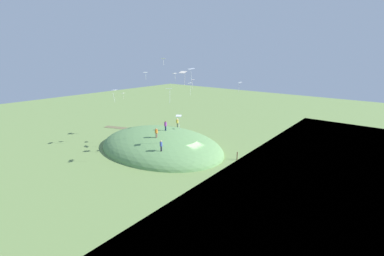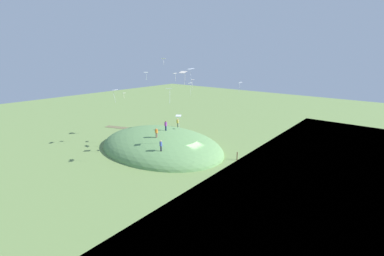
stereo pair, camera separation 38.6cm
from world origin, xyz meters
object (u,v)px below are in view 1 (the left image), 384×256
Objects in this scene: kite_8 at (175,74)px; kite_9 at (145,73)px; person_with_child at (177,122)px; kite_5 at (193,81)px; kite_4 at (179,117)px; kite_1 at (240,83)px; mooring_post at (237,156)px; kite_3 at (169,89)px; kite_2 at (183,73)px; kite_6 at (163,59)px; person_watching_kites at (156,132)px; person_on_hilltop at (161,144)px; kite_10 at (190,84)px; kite_7 at (191,70)px; kite_0 at (114,91)px; kite_11 at (123,94)px; person_walking_path at (165,125)px.

kite_8 is 0.91× the size of kite_9.
kite_5 is at bearing -165.24° from person_with_child.
kite_5 is at bearing -96.34° from kite_4.
mooring_post is at bearing 119.40° from kite_1.
kite_3 reaches higher than mooring_post.
kite_2 is 1.91× the size of kite_6.
person_watching_kites is 4.24m from person_on_hilltop.
person_watching_kites is 10.69m from kite_10.
kite_1 is at bearing -140.76° from person_on_hilltop.
kite_6 is at bearing 49.03° from kite_8.
person_watching_kites is 15.86m from kite_1.
kite_9 is (15.95, -6.27, -1.30)m from kite_7.
person_watching_kites is 0.68× the size of kite_3.
kite_0 is 10.56m from kite_3.
kite_2 is 1.04× the size of kite_7.
kite_8 is (8.00, -5.59, -1.15)m from kite_7.
kite_1 reaches higher than kite_0.
kite_8 is at bearing 8.37° from mooring_post.
kite_10 reaches higher than person_on_hilltop.
kite_11 is (14.72, 0.54, -4.48)m from kite_2.
kite_3 is (-3.51, 2.58, 6.62)m from person_walking_path.
kite_10 is at bearing 51.19° from person_walking_path.
kite_1 is 0.79× the size of kite_2.
kite_6 is (-6.71, -5.01, 5.18)m from kite_0.
kite_4 reaches higher than person_watching_kites.
kite_6 is at bearing 71.09° from kite_10.
person_watching_kites is 10.04m from kite_8.
person_with_child is at bearing -52.05° from kite_8.
kite_1 is 1.02× the size of kite_5.
kite_2 reaches higher than kite_3.
kite_2 is 1.29× the size of kite_5.
kite_5 is at bearing -22.59° from person_walking_path.
person_on_hilltop is 4.79m from kite_4.
kite_7 is at bearing 168.80° from kite_11.
kite_7 is (-5.24, 4.49, 0.82)m from kite_2.
kite_4 is at bearing -178.87° from person_with_child.
kite_6 reaches higher than person_walking_path.
kite_6 reaches higher than kite_9.
kite_6 reaches higher than mooring_post.
person_watching_kites is 10.26m from kite_2.
kite_8 is (-7.89, -6.37, 2.80)m from kite_0.
kite_1 is at bearing -128.58° from kite_2.
person_walking_path is at bearing -2.98° from kite_5.
kite_7 is 0.90× the size of kite_10.
kite_9 is at bearing -149.99° from kite_11.
kite_2 is (-2.70, -3.55, 9.24)m from person_watching_kites.
person_walking_path reaches higher than person_with_child.
person_with_child is 1.24× the size of kite_9.
kite_5 is 1.42× the size of kite_11.
kite_2 reaches higher than kite_10.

